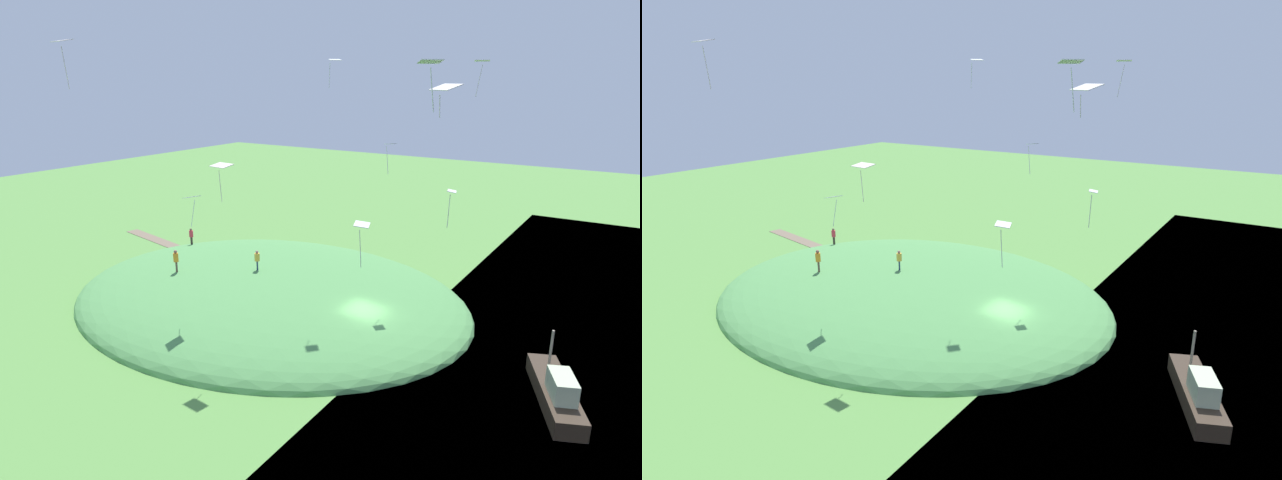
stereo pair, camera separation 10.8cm
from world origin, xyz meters
TOP-DOWN VIEW (x-y plane):
  - ground_plane at (0.00, 0.00)m, footprint 160.00×160.00m
  - grass_hill at (9.38, -1.60)m, footprint 31.40×25.54m
  - dirt_path at (27.23, -7.25)m, footprint 13.16×3.82m
  - boat_on_lake at (-12.00, 1.64)m, footprint 4.05×6.79m
  - person_near_shore at (9.97, -1.25)m, footprint 0.55×0.55m
  - person_on_hilltop at (21.14, -5.34)m, footprint 0.41×0.41m
  - person_watching_kites at (15.37, 1.86)m, footprint 0.52×0.52m
  - kite_0 at (-7.62, 10.42)m, footprint 0.97×0.93m
  - kite_1 at (-5.67, 1.54)m, footprint 0.61×0.75m
  - kite_2 at (9.39, 5.56)m, footprint 0.92×1.11m
  - kite_3 at (-7.36, 8.07)m, footprint 1.38×1.26m
  - kite_4 at (-5.02, -4.13)m, footprint 1.01×0.85m
  - kite_5 at (-3.01, 6.48)m, footprint 1.07×1.24m
  - kite_6 at (5.72, 6.69)m, footprint 1.23×0.92m
  - kite_7 at (8.18, 13.72)m, footprint 1.01×0.78m
  - kite_8 at (0.29, -3.37)m, footprint 0.80×0.84m
  - kite_9 at (3.41, -1.44)m, footprint 0.89×0.89m
  - mooring_post at (-1.73, -5.27)m, footprint 0.14×0.14m

SIDE VIEW (x-z plane):
  - ground_plane at x=0.00m, z-range 0.00..0.00m
  - grass_hill at x=9.38m, z-range -2.23..2.23m
  - dirt_path at x=27.23m, z-range 0.00..0.04m
  - mooring_post at x=-1.73m, z-range 0.00..1.17m
  - boat_on_lake at x=-12.00m, z-range -0.93..2.35m
  - person_on_hilltop at x=21.14m, z-range 1.52..3.09m
  - person_watching_kites at x=15.37m, z-range 2.20..3.96m
  - person_near_shore at x=9.97m, z-range 2.42..3.97m
  - kite_2 at x=9.39m, z-range 8.07..10.12m
  - kite_5 at x=-3.01m, z-range 8.18..10.50m
  - kite_1 at x=-5.67m, z-range 9.27..11.35m
  - kite_6 at x=5.72m, z-range 10.45..12.62m
  - kite_8 at x=0.29m, z-range 10.93..12.96m
  - kite_3 at x=-7.36m, z-range 15.25..16.53m
  - kite_0 at x=-7.62m, z-range 15.80..17.56m
  - kite_4 at x=-5.02m, z-range 16.00..18.11m
  - kite_9 at x=3.41m, z-range 16.30..18.06m
  - kite_7 at x=8.18m, z-range 16.63..18.75m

